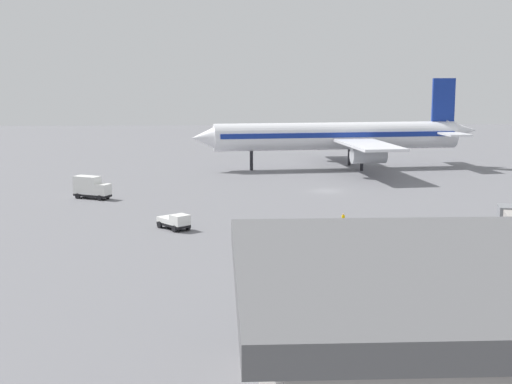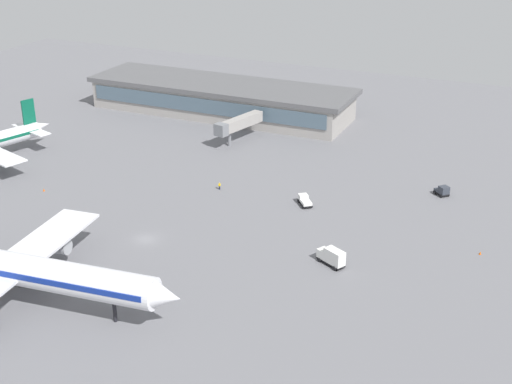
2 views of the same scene
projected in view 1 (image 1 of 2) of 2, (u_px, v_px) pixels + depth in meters
ground at (327, 191)px, 115.58m from camera, size 288.00×288.00×0.00m
airplane_at_gate at (340, 136)px, 141.73m from camera, size 56.46×45.52×17.18m
pushback_tractor at (175, 221)px, 87.43m from camera, size 4.22×4.63×1.90m
catering_truck at (91, 187)px, 108.44m from camera, size 5.84×4.28×3.30m
ground_crew_worker at (343, 220)px, 88.71m from camera, size 0.50×0.54×1.67m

